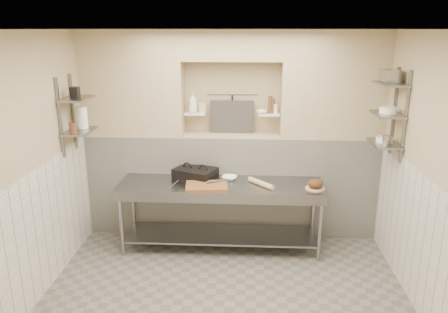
# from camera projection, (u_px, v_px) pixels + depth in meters

# --- Properties ---
(floor) EXTENTS (4.00, 3.90, 0.10)m
(floor) POSITION_uv_depth(u_px,v_px,m) (225.00, 305.00, 4.70)
(floor) COLOR slate
(floor) RESTS_ON ground
(ceiling) EXTENTS (4.00, 3.90, 0.10)m
(ceiling) POSITION_uv_depth(u_px,v_px,m) (225.00, 23.00, 3.88)
(ceiling) COLOR silver
(ceiling) RESTS_ON ground
(wall_left) EXTENTS (0.10, 3.90, 2.80)m
(wall_left) POSITION_uv_depth(u_px,v_px,m) (22.00, 174.00, 4.40)
(wall_left) COLOR tan
(wall_left) RESTS_ON ground
(wall_right) EXTENTS (0.10, 3.90, 2.80)m
(wall_right) POSITION_uv_depth(u_px,v_px,m) (438.00, 181.00, 4.18)
(wall_right) COLOR tan
(wall_right) RESTS_ON ground
(wall_back) EXTENTS (4.00, 0.10, 2.80)m
(wall_back) POSITION_uv_depth(u_px,v_px,m) (232.00, 131.00, 6.20)
(wall_back) COLOR tan
(wall_back) RESTS_ON ground
(wall_front) EXTENTS (4.00, 0.10, 2.80)m
(wall_front) POSITION_uv_depth(u_px,v_px,m) (205.00, 298.00, 2.37)
(wall_front) COLOR tan
(wall_front) RESTS_ON ground
(backwall_lower) EXTENTS (4.00, 0.40, 1.40)m
(backwall_lower) POSITION_uv_depth(u_px,v_px,m) (231.00, 184.00, 6.16)
(backwall_lower) COLOR white
(backwall_lower) RESTS_ON floor
(alcove_sill) EXTENTS (1.30, 0.40, 0.02)m
(alcove_sill) POSITION_uv_depth(u_px,v_px,m) (232.00, 135.00, 5.96)
(alcove_sill) COLOR tan
(alcove_sill) RESTS_ON backwall_lower
(backwall_pillar_left) EXTENTS (1.35, 0.40, 1.40)m
(backwall_pillar_left) POSITION_uv_depth(u_px,v_px,m) (133.00, 83.00, 5.84)
(backwall_pillar_left) COLOR tan
(backwall_pillar_left) RESTS_ON backwall_lower
(backwall_pillar_right) EXTENTS (1.35, 0.40, 1.40)m
(backwall_pillar_right) POSITION_uv_depth(u_px,v_px,m) (333.00, 85.00, 5.69)
(backwall_pillar_right) COLOR tan
(backwall_pillar_right) RESTS_ON backwall_lower
(backwall_header) EXTENTS (1.30, 0.40, 0.40)m
(backwall_header) POSITION_uv_depth(u_px,v_px,m) (232.00, 45.00, 5.62)
(backwall_header) COLOR tan
(backwall_header) RESTS_ON backwall_lower
(wainscot_left) EXTENTS (0.02, 3.90, 1.40)m
(wainscot_left) POSITION_uv_depth(u_px,v_px,m) (36.00, 237.00, 4.59)
(wainscot_left) COLOR white
(wainscot_left) RESTS_ON floor
(wainscot_right) EXTENTS (0.02, 3.90, 1.40)m
(wainscot_right) POSITION_uv_depth(u_px,v_px,m) (422.00, 247.00, 4.38)
(wainscot_right) COLOR white
(wainscot_right) RESTS_ON floor
(alcove_shelf_left) EXTENTS (0.28, 0.16, 0.02)m
(alcove_shelf_left) POSITION_uv_depth(u_px,v_px,m) (195.00, 114.00, 5.90)
(alcove_shelf_left) COLOR white
(alcove_shelf_left) RESTS_ON backwall_lower
(alcove_shelf_right) EXTENTS (0.28, 0.16, 0.02)m
(alcove_shelf_right) POSITION_uv_depth(u_px,v_px,m) (269.00, 114.00, 5.85)
(alcove_shelf_right) COLOR white
(alcove_shelf_right) RESTS_ON backwall_lower
(utensil_rail) EXTENTS (0.70, 0.02, 0.02)m
(utensil_rail) POSITION_uv_depth(u_px,v_px,m) (232.00, 94.00, 5.97)
(utensil_rail) COLOR gray
(utensil_rail) RESTS_ON wall_back
(hanging_steel) EXTENTS (0.02, 0.02, 0.30)m
(hanging_steel) POSITION_uv_depth(u_px,v_px,m) (232.00, 106.00, 6.00)
(hanging_steel) COLOR black
(hanging_steel) RESTS_ON utensil_rail
(splash_panel) EXTENTS (0.60, 0.08, 0.45)m
(splash_panel) POSITION_uv_depth(u_px,v_px,m) (232.00, 117.00, 5.99)
(splash_panel) COLOR #383330
(splash_panel) RESTS_ON alcove_sill
(shelf_rail_left_a) EXTENTS (0.03, 0.03, 0.95)m
(shelf_rail_left_a) POSITION_uv_depth(u_px,v_px,m) (73.00, 112.00, 5.48)
(shelf_rail_left_a) COLOR slate
(shelf_rail_left_a) RESTS_ON wall_left
(shelf_rail_left_b) EXTENTS (0.03, 0.03, 0.95)m
(shelf_rail_left_b) POSITION_uv_depth(u_px,v_px,m) (60.00, 118.00, 5.09)
(shelf_rail_left_b) COLOR slate
(shelf_rail_left_b) RESTS_ON wall_left
(wall_shelf_left_lower) EXTENTS (0.30, 0.50, 0.02)m
(wall_shelf_left_lower) POSITION_uv_depth(u_px,v_px,m) (79.00, 131.00, 5.33)
(wall_shelf_left_lower) COLOR slate
(wall_shelf_left_lower) RESTS_ON wall_left
(wall_shelf_left_upper) EXTENTS (0.30, 0.50, 0.03)m
(wall_shelf_left_upper) POSITION_uv_depth(u_px,v_px,m) (76.00, 99.00, 5.22)
(wall_shelf_left_upper) COLOR slate
(wall_shelf_left_upper) RESTS_ON wall_left
(shelf_rail_right_a) EXTENTS (0.03, 0.03, 1.05)m
(shelf_rail_right_a) POSITION_uv_depth(u_px,v_px,m) (394.00, 111.00, 5.25)
(shelf_rail_right_a) COLOR slate
(shelf_rail_right_a) RESTS_ON wall_right
(shelf_rail_right_b) EXTENTS (0.03, 0.03, 1.05)m
(shelf_rail_right_b) POSITION_uv_depth(u_px,v_px,m) (405.00, 118.00, 4.87)
(shelf_rail_right_b) COLOR slate
(shelf_rail_right_b) RESTS_ON wall_right
(wall_shelf_right_lower) EXTENTS (0.30, 0.50, 0.02)m
(wall_shelf_right_lower) POSITION_uv_depth(u_px,v_px,m) (384.00, 143.00, 5.17)
(wall_shelf_right_lower) COLOR slate
(wall_shelf_right_lower) RESTS_ON wall_right
(wall_shelf_right_mid) EXTENTS (0.30, 0.50, 0.02)m
(wall_shelf_right_mid) POSITION_uv_depth(u_px,v_px,m) (388.00, 114.00, 5.07)
(wall_shelf_right_mid) COLOR slate
(wall_shelf_right_mid) RESTS_ON wall_right
(wall_shelf_right_upper) EXTENTS (0.30, 0.50, 0.03)m
(wall_shelf_right_upper) POSITION_uv_depth(u_px,v_px,m) (391.00, 84.00, 4.97)
(wall_shelf_right_upper) COLOR slate
(wall_shelf_right_upper) RESTS_ON wall_right
(prep_table) EXTENTS (2.60, 0.70, 0.90)m
(prep_table) POSITION_uv_depth(u_px,v_px,m) (221.00, 203.00, 5.64)
(prep_table) COLOR gray
(prep_table) RESTS_ON floor
(panini_press) EXTENTS (0.62, 0.54, 0.14)m
(panini_press) POSITION_uv_depth(u_px,v_px,m) (195.00, 173.00, 5.75)
(panini_press) COLOR black
(panini_press) RESTS_ON prep_table
(cutting_board) EXTENTS (0.55, 0.41, 0.05)m
(cutting_board) POSITION_uv_depth(u_px,v_px,m) (207.00, 187.00, 5.41)
(cutting_board) COLOR brown
(cutting_board) RESTS_ON prep_table
(knife_blade) EXTENTS (0.26, 0.15, 0.01)m
(knife_blade) POSITION_uv_depth(u_px,v_px,m) (217.00, 182.00, 5.50)
(knife_blade) COLOR gray
(knife_blade) RESTS_ON cutting_board
(tongs) EXTENTS (0.08, 0.28, 0.03)m
(tongs) POSITION_uv_depth(u_px,v_px,m) (174.00, 184.00, 5.38)
(tongs) COLOR gray
(tongs) RESTS_ON cutting_board
(mixing_bowl) EXTENTS (0.23, 0.23, 0.05)m
(mixing_bowl) POSITION_uv_depth(u_px,v_px,m) (229.00, 178.00, 5.72)
(mixing_bowl) COLOR white
(mixing_bowl) RESTS_ON prep_table
(rolling_pin) EXTENTS (0.33, 0.36, 0.07)m
(rolling_pin) POSITION_uv_depth(u_px,v_px,m) (261.00, 183.00, 5.50)
(rolling_pin) COLOR #D8B175
(rolling_pin) RESTS_ON prep_table
(bread_board) EXTENTS (0.24, 0.24, 0.01)m
(bread_board) POSITION_uv_depth(u_px,v_px,m) (315.00, 188.00, 5.40)
(bread_board) COLOR #D8B175
(bread_board) RESTS_ON prep_table
(bread_loaf) EXTENTS (0.19, 0.19, 0.11)m
(bread_loaf) POSITION_uv_depth(u_px,v_px,m) (315.00, 183.00, 5.38)
(bread_loaf) COLOR #4C2D19
(bread_loaf) RESTS_ON bread_board
(bottle_soap) EXTENTS (0.12, 0.12, 0.28)m
(bottle_soap) POSITION_uv_depth(u_px,v_px,m) (193.00, 103.00, 5.82)
(bottle_soap) COLOR white
(bottle_soap) RESTS_ON alcove_shelf_left
(jar_alcove) EXTENTS (0.09, 0.09, 0.13)m
(jar_alcove) POSITION_uv_depth(u_px,v_px,m) (203.00, 107.00, 5.91)
(jar_alcove) COLOR tan
(jar_alcove) RESTS_ON alcove_shelf_left
(bowl_alcove) EXTENTS (0.18, 0.18, 0.05)m
(bowl_alcove) POSITION_uv_depth(u_px,v_px,m) (262.00, 112.00, 5.82)
(bowl_alcove) COLOR white
(bowl_alcove) RESTS_ON alcove_shelf_right
(condiment_a) EXTENTS (0.05, 0.05, 0.20)m
(condiment_a) POSITION_uv_depth(u_px,v_px,m) (273.00, 106.00, 5.82)
(condiment_a) COLOR #543020
(condiment_a) RESTS_ON alcove_shelf_right
(condiment_b) EXTENTS (0.06, 0.06, 0.23)m
(condiment_b) POSITION_uv_depth(u_px,v_px,m) (270.00, 105.00, 5.82)
(condiment_b) COLOR #543020
(condiment_b) RESTS_ON alcove_shelf_right
(condiment_c) EXTENTS (0.07, 0.07, 0.13)m
(condiment_c) POSITION_uv_depth(u_px,v_px,m) (275.00, 109.00, 5.84)
(condiment_c) COLOR white
(condiment_c) RESTS_ON alcove_shelf_right
(jug_left) EXTENTS (0.13, 0.13, 0.27)m
(jug_left) POSITION_uv_depth(u_px,v_px,m) (82.00, 117.00, 5.41)
(jug_left) COLOR white
(jug_left) RESTS_ON wall_shelf_left_lower
(jar_left) EXTENTS (0.09, 0.09, 0.13)m
(jar_left) POSITION_uv_depth(u_px,v_px,m) (73.00, 128.00, 5.14)
(jar_left) COLOR #543020
(jar_left) RESTS_ON wall_shelf_left_lower
(box_left_upper) EXTENTS (0.10, 0.10, 0.13)m
(box_left_upper) POSITION_uv_depth(u_px,v_px,m) (75.00, 92.00, 5.18)
(box_left_upper) COLOR black
(box_left_upper) RESTS_ON wall_shelf_left_upper
(bowl_right) EXTENTS (0.20, 0.20, 0.06)m
(bowl_right) POSITION_uv_depth(u_px,v_px,m) (385.00, 140.00, 5.16)
(bowl_right) COLOR white
(bowl_right) RESTS_ON wall_shelf_right_lower
(canister_right) EXTENTS (0.10, 0.10, 0.10)m
(canister_right) POSITION_uv_depth(u_px,v_px,m) (387.00, 140.00, 5.08)
(canister_right) COLOR gray
(canister_right) RESTS_ON wall_shelf_right_lower
(bowl_right_mid) EXTENTS (0.20, 0.20, 0.07)m
(bowl_right_mid) POSITION_uv_depth(u_px,v_px,m) (388.00, 110.00, 5.05)
(bowl_right_mid) COLOR white
(bowl_right_mid) RESTS_ON wall_shelf_right_mid
(basket_right) EXTENTS (0.20, 0.24, 0.14)m
(basket_right) POSITION_uv_depth(u_px,v_px,m) (390.00, 76.00, 4.99)
(basket_right) COLOR gray
(basket_right) RESTS_ON wall_shelf_right_upper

